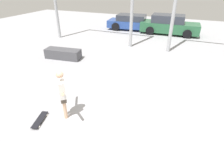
# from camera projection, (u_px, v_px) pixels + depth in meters

# --- Properties ---
(ground_plane) EXTENTS (36.00, 36.00, 0.00)m
(ground_plane) POSITION_uv_depth(u_px,v_px,m) (109.00, 110.00, 5.88)
(ground_plane) COLOR #9E9EA3
(skateboarder) EXTENTS (0.95, 1.08, 1.61)m
(skateboarder) POSITION_uv_depth(u_px,v_px,m) (62.00, 92.00, 5.20)
(skateboarder) COLOR #DBAD89
(skateboarder) RESTS_ON ground_plane
(skateboard) EXTENTS (0.41, 0.78, 0.08)m
(skateboard) POSITION_uv_depth(u_px,v_px,m) (40.00, 120.00, 5.38)
(skateboard) COLOR black
(skateboard) RESTS_ON ground_plane
(grind_box) EXTENTS (2.04, 0.91, 0.54)m
(grind_box) POSITION_uv_depth(u_px,v_px,m) (63.00, 54.00, 9.70)
(grind_box) COLOR #47474C
(grind_box) RESTS_ON ground_plane
(parked_car_blue) EXTENTS (4.49, 2.14, 1.29)m
(parked_car_blue) POSITION_uv_depth(u_px,v_px,m) (133.00, 22.00, 15.38)
(parked_car_blue) COLOR #284793
(parked_car_blue) RESTS_ON ground_plane
(parked_car_green) EXTENTS (4.54, 1.95, 1.51)m
(parked_car_green) POSITION_uv_depth(u_px,v_px,m) (169.00, 25.00, 14.09)
(parked_car_green) COLOR #28603D
(parked_car_green) RESTS_ON ground_plane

